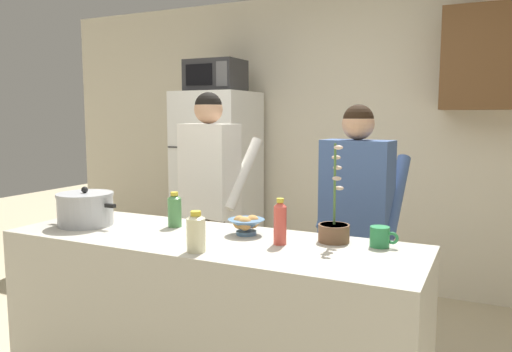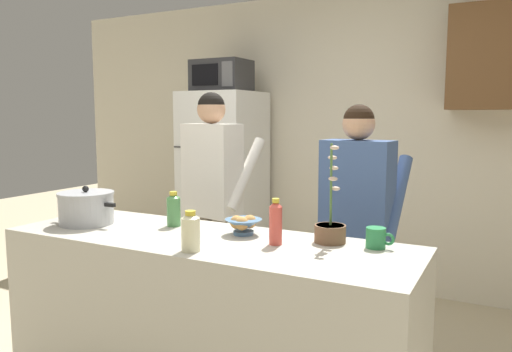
{
  "view_description": "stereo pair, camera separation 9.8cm",
  "coord_description": "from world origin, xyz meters",
  "views": [
    {
      "loc": [
        1.25,
        -2.05,
        1.52
      ],
      "look_at": [
        0.0,
        0.55,
        1.17
      ],
      "focal_mm": 34.66,
      "sensor_mm": 36.0,
      "label": 1
    },
    {
      "loc": [
        1.34,
        -2.01,
        1.52
      ],
      "look_at": [
        0.0,
        0.55,
        1.17
      ],
      "focal_mm": 34.66,
      "sensor_mm": 36.0,
      "label": 2
    }
  ],
  "objects": [
    {
      "name": "cooking_pot",
      "position": [
        -0.76,
        -0.04,
        1.01
      ],
      "size": [
        0.42,
        0.31,
        0.22
      ],
      "color": "#ADAFB5",
      "rests_on": "kitchen_island"
    },
    {
      "name": "coffee_mug",
      "position": [
        0.81,
        0.2,
        0.97
      ],
      "size": [
        0.13,
        0.09,
        0.1
      ],
      "color": "#2D8C4C",
      "rests_on": "kitchen_island"
    },
    {
      "name": "microwave",
      "position": [
        -1.02,
        1.83,
        1.88
      ],
      "size": [
        0.48,
        0.37,
        0.28
      ],
      "color": "#2D2D30",
      "rests_on": "refrigerator"
    },
    {
      "name": "kitchen_island",
      "position": [
        0.0,
        0.0,
        0.46
      ],
      "size": [
        2.11,
        0.68,
        0.92
      ],
      "primitive_type": "cube",
      "color": "#BCB7A8",
      "rests_on": "ground"
    },
    {
      "name": "back_wall_unit",
      "position": [
        0.27,
        2.26,
        1.41
      ],
      "size": [
        6.0,
        0.48,
        2.6
      ],
      "color": "beige",
      "rests_on": "ground"
    },
    {
      "name": "bottle_far_corner",
      "position": [
        0.08,
        -0.24,
        1.01
      ],
      "size": [
        0.09,
        0.09,
        0.18
      ],
      "color": "beige",
      "rests_on": "kitchen_island"
    },
    {
      "name": "bread_bowl",
      "position": [
        0.14,
        0.14,
        0.97
      ],
      "size": [
        0.19,
        0.19,
        0.1
      ],
      "color": "#4C7299",
      "rests_on": "kitchen_island"
    },
    {
      "name": "person_by_sink",
      "position": [
        0.55,
        0.79,
        0.98
      ],
      "size": [
        0.51,
        0.44,
        1.59
      ],
      "color": "#33384C",
      "rests_on": "ground"
    },
    {
      "name": "refrigerator",
      "position": [
        -1.02,
        1.85,
        0.87
      ],
      "size": [
        0.64,
        0.68,
        1.74
      ],
      "color": "white",
      "rests_on": "ground"
    },
    {
      "name": "potted_orchid",
      "position": [
        0.58,
        0.2,
        0.99
      ],
      "size": [
        0.15,
        0.15,
        0.48
      ],
      "color": "brown",
      "rests_on": "kitchen_island"
    },
    {
      "name": "person_near_pot",
      "position": [
        -0.53,
        0.91,
        1.06
      ],
      "size": [
        0.58,
        0.5,
        1.69
      ],
      "color": "#726656",
      "rests_on": "ground"
    },
    {
      "name": "bottle_mid_counter",
      "position": [
        0.37,
        0.04,
        1.03
      ],
      "size": [
        0.06,
        0.06,
        0.22
      ],
      "color": "#D84C3F",
      "rests_on": "kitchen_island"
    },
    {
      "name": "bottle_near_edge",
      "position": [
        -0.3,
        0.14,
        1.01
      ],
      "size": [
        0.07,
        0.07,
        0.19
      ],
      "color": "#4C8C4C",
      "rests_on": "kitchen_island"
    }
  ]
}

